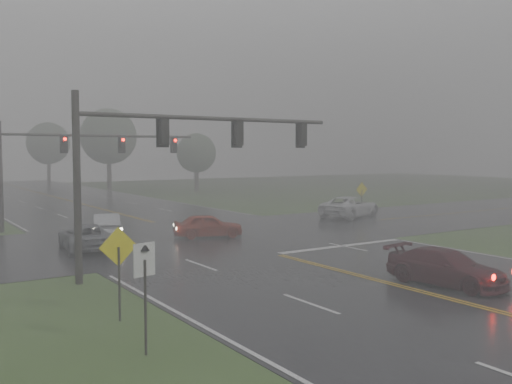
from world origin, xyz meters
TOP-DOWN VIEW (x-y plane):
  - main_road at (0.00, 20.00)m, footprint 18.00×160.00m
  - cross_street at (0.00, 22.00)m, footprint 120.00×14.00m
  - stop_bar at (4.50, 14.40)m, footprint 8.50×0.50m
  - sedan_maroon at (1.63, 5.26)m, footprint 2.57×5.00m
  - sedan_red at (-0.11, 21.37)m, footprint 4.52×2.99m
  - sedan_silver at (-5.18, 25.03)m, footprint 2.71×4.59m
  - car_grey at (-7.68, 20.91)m, footprint 2.84×5.21m
  - pickup_white at (14.50, 24.68)m, footprint 6.50×4.50m
  - signal_gantry_near at (-6.44, 13.40)m, footprint 12.45×0.33m
  - signal_gantry_far at (-5.89, 30.66)m, footprint 13.76×0.36m
  - sign_diamond_west at (-10.59, 7.72)m, footprint 1.21×0.10m
  - sign_arrow_white at (-11.05, 4.53)m, footprint 0.63×0.20m
  - sign_diamond_east at (15.29, 24.22)m, footprint 1.17×0.10m
  - tree_ne_a at (9.12, 66.43)m, footprint 7.54×7.54m
  - tree_e_near at (18.33, 58.63)m, footprint 5.23×5.23m
  - tree_n_far at (6.14, 87.27)m, footprint 6.84×6.84m

SIDE VIEW (x-z plane):
  - main_road at x=0.00m, z-range -0.01..0.01m
  - cross_street at x=0.00m, z-range -0.01..0.01m
  - stop_bar at x=4.50m, z-range 0.00..0.00m
  - sedan_maroon at x=1.63m, z-range -0.69..0.69m
  - sedan_red at x=-0.11m, z-range -0.72..0.72m
  - sedan_silver at x=-5.18m, z-range -0.71..0.71m
  - car_grey at x=-7.68m, z-range -0.69..0.69m
  - pickup_white at x=14.50m, z-range -0.83..0.83m
  - sign_diamond_east at x=15.29m, z-range 0.49..3.29m
  - sign_diamond_west at x=-10.59m, z-range 0.51..3.41m
  - sign_arrow_white at x=-11.05m, z-range 0.57..3.46m
  - tree_e_near at x=18.33m, z-range 1.20..8.89m
  - signal_gantry_far at x=-5.89m, z-range 1.48..8.66m
  - signal_gantry_near at x=-6.44m, z-range 1.49..9.05m
  - tree_n_far at x=6.14m, z-range 1.58..11.64m
  - tree_ne_a at x=9.12m, z-range 1.75..12.82m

